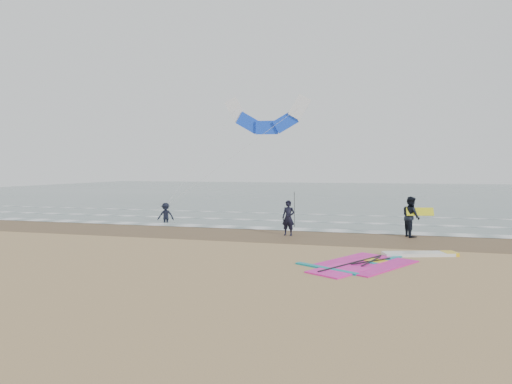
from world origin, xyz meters
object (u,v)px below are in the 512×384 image
(person_standing, at_px, (288,218))
(surf_kite, at_px, (267,118))
(person_wading, at_px, (166,210))
(person_walking, at_px, (411,217))
(windsurf_rig, at_px, (381,261))

(person_standing, relative_size, surf_kite, 0.21)
(person_standing, distance_m, person_wading, 8.99)
(person_standing, bearing_deg, surf_kite, 120.68)
(person_wading, bearing_deg, person_walking, -20.89)
(person_standing, xyz_separation_m, surf_kite, (-3.10, 7.92, 5.84))
(windsurf_rig, relative_size, person_wading, 3.66)
(person_walking, bearing_deg, windsurf_rig, 146.86)
(person_wading, height_order, surf_kite, surf_kite)
(surf_kite, bearing_deg, person_wading, -138.94)
(person_wading, xyz_separation_m, surf_kite, (5.25, 4.57, 5.94))
(windsurf_rig, distance_m, surf_kite, 16.67)
(person_walking, bearing_deg, person_standing, 79.96)
(windsurf_rig, bearing_deg, person_standing, 129.77)
(person_standing, xyz_separation_m, person_walking, (5.83, 1.15, 0.11))
(windsurf_rig, relative_size, person_walking, 2.90)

